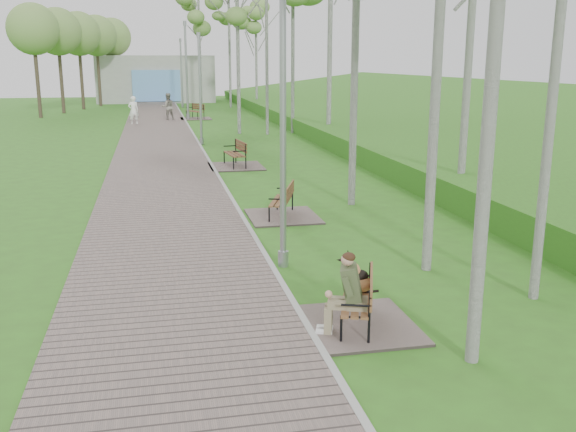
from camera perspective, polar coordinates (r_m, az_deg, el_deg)
name	(u,v)px	position (r m, az deg, el deg)	size (l,w,h in m)	color
ground	(308,329)	(8.98, 1.79, -10.01)	(120.00, 120.00, 0.00)	#33611E
walkway	(158,142)	(29.70, -11.44, 6.48)	(3.50, 67.00, 0.04)	#675953
kerb	(197,141)	(29.76, -8.06, 6.64)	(0.10, 67.00, 0.05)	#999993
embankment	(455,139)	(31.48, 14.65, 6.66)	(14.00, 70.00, 1.60)	#398820
building_north	(156,79)	(58.98, -11.66, 11.84)	(10.00, 5.20, 4.00)	#9E9E99
bench_main	(354,303)	(8.92, 5.92, -7.68)	(1.53, 1.70, 1.34)	#675953
bench_second	(281,210)	(15.08, -0.59, 0.55)	(1.61, 1.79, 0.99)	#675953
bench_third	(235,161)	(22.34, -4.75, 4.89)	(1.82, 2.02, 1.12)	#675953
bench_far	(195,115)	(41.28, -8.26, 8.84)	(1.90, 2.11, 1.17)	#675953
lamp_post_near	(283,139)	(11.07, -0.45, 6.86)	(0.19, 0.19, 4.90)	gray
lamp_post_second	(200,93)	(28.45, -7.81, 10.77)	(0.18, 0.18, 4.76)	gray
lamp_post_third	(187,74)	(40.93, -9.00, 12.35)	(0.23, 0.23, 5.93)	gray
lamp_post_far	(182,76)	(51.45, -9.43, 12.21)	(0.20, 0.20, 5.23)	gray
pedestrian_near	(133,110)	(38.22, -13.57, 9.11)	(0.59, 0.39, 1.62)	white
pedestrian_far	(168,107)	(40.50, -10.64, 9.52)	(0.80, 0.63, 1.65)	gray
birch_far_c	(256,25)	(47.81, -2.87, 16.56)	(2.39, 2.39, 7.67)	silver
birch_distant_a	(199,15)	(52.84, -7.93, 17.29)	(2.36, 2.36, 8.97)	silver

